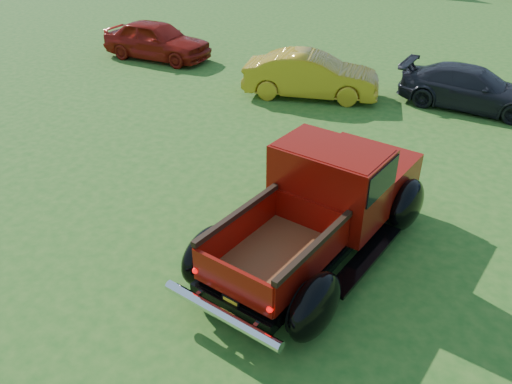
% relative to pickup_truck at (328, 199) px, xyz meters
% --- Properties ---
extents(ground, '(120.00, 120.00, 0.00)m').
position_rel_pickup_truck_xyz_m(ground, '(-1.31, -0.62, -0.95)').
color(ground, '#235819').
rests_on(ground, ground).
extents(pickup_truck, '(3.50, 5.71, 2.01)m').
position_rel_pickup_truck_xyz_m(pickup_truck, '(0.00, 0.00, 0.00)').
color(pickup_truck, black).
rests_on(pickup_truck, ground).
extents(show_car_red, '(4.50, 2.00, 1.50)m').
position_rel_pickup_truck_xyz_m(show_car_red, '(-9.81, 9.19, -0.20)').
color(show_car_red, maroon).
rests_on(show_car_red, ground).
extents(show_car_yellow, '(4.53, 2.33, 1.42)m').
position_rel_pickup_truck_xyz_m(show_car_yellow, '(-2.81, 7.51, -0.24)').
color(show_car_yellow, '#BD9119').
rests_on(show_car_yellow, ground).
extents(show_car_grey, '(4.51, 2.30, 1.25)m').
position_rel_pickup_truck_xyz_m(show_car_grey, '(2.02, 8.53, -0.32)').
color(show_car_grey, black).
rests_on(show_car_grey, ground).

